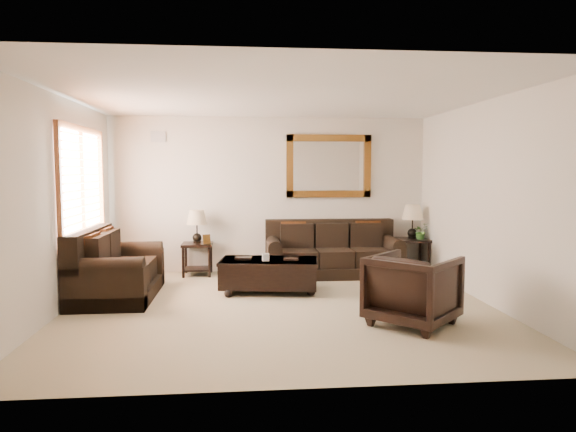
{
  "coord_description": "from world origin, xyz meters",
  "views": [
    {
      "loc": [
        -0.5,
        -6.49,
        1.76
      ],
      "look_at": [
        0.15,
        0.6,
        1.14
      ],
      "focal_mm": 32.0,
      "sensor_mm": 36.0,
      "label": 1
    }
  ],
  "objects": [
    {
      "name": "potted_plant",
      "position": [
        2.6,
        2.1,
        0.69
      ],
      "size": [
        0.34,
        0.36,
        0.22
      ],
      "primitive_type": "imported",
      "rotation": [
        0.0,
        0.0,
        0.38
      ],
      "color": "#2B571D",
      "rests_on": "end_table_right"
    },
    {
      "name": "sofa",
      "position": [
        1.04,
        2.06,
        0.33
      ],
      "size": [
        2.25,
        0.97,
        0.92
      ],
      "color": "black",
      "rests_on": "room"
    },
    {
      "name": "mirror",
      "position": [
        1.04,
        2.47,
        1.85
      ],
      "size": [
        1.5,
        0.06,
        1.1
      ],
      "color": "#522910",
      "rests_on": "room"
    },
    {
      "name": "window",
      "position": [
        -2.7,
        0.9,
        1.55
      ],
      "size": [
        0.07,
        1.96,
        1.66
      ],
      "color": "white",
      "rests_on": "room"
    },
    {
      "name": "air_vent",
      "position": [
        -1.9,
        2.48,
        2.35
      ],
      "size": [
        0.25,
        0.02,
        0.18
      ],
      "primitive_type": "cube",
      "color": "#999999",
      "rests_on": "room"
    },
    {
      "name": "loveseat",
      "position": [
        -2.28,
        0.76,
        0.35
      ],
      "size": [
        1.02,
        1.71,
        0.96
      ],
      "rotation": [
        0.0,
        0.0,
        1.57
      ],
      "color": "black",
      "rests_on": "room"
    },
    {
      "name": "room",
      "position": [
        0.0,
        0.0,
        1.35
      ],
      "size": [
        5.51,
        5.01,
        2.71
      ],
      "color": "tan",
      "rests_on": "ground"
    },
    {
      "name": "end_table_left",
      "position": [
        -1.25,
        2.21,
        0.72
      ],
      "size": [
        0.5,
        0.5,
        1.11
      ],
      "color": "black",
      "rests_on": "room"
    },
    {
      "name": "end_table_right",
      "position": [
        2.48,
        2.19,
        0.77
      ],
      "size": [
        0.54,
        0.54,
        1.18
      ],
      "color": "black",
      "rests_on": "room"
    },
    {
      "name": "coffee_table",
      "position": [
        -0.1,
        0.89,
        0.3
      ],
      "size": [
        1.5,
        0.94,
        0.6
      ],
      "rotation": [
        0.0,
        0.0,
        -0.14
      ],
      "color": "black",
      "rests_on": "room"
    },
    {
      "name": "armchair",
      "position": [
        1.45,
        -0.87,
        0.45
      ],
      "size": [
        1.19,
        1.19,
        0.9
      ],
      "primitive_type": "imported",
      "rotation": [
        0.0,
        0.0,
        2.35
      ],
      "color": "black",
      "rests_on": "floor"
    }
  ]
}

